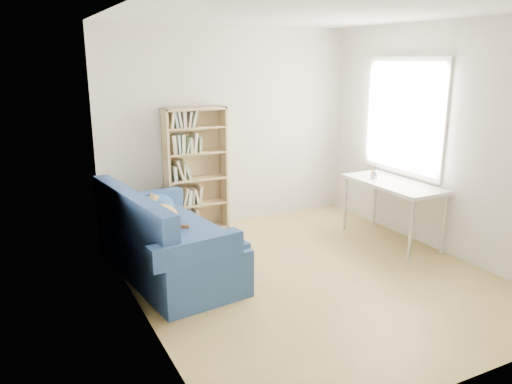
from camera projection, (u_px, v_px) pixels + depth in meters
ground at (309, 274)px, 5.22m from camera, size 4.00×4.00×0.00m
room_shell at (320, 117)px, 4.87m from camera, size 3.54×4.04×2.62m
sofa at (164, 242)px, 5.15m from camera, size 1.12×1.98×0.92m
bookshelf at (196, 175)px, 6.40m from camera, size 0.80×0.25×1.60m
desk at (393, 188)px, 6.01m from camera, size 0.59×1.29×0.75m
pen_cup at (374, 174)px, 6.15m from camera, size 0.08×0.08×0.16m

